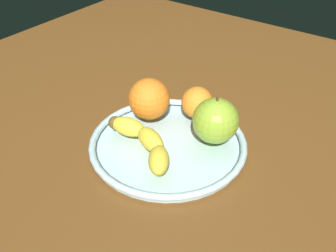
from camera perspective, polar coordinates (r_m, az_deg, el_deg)
ground_plane at (r=72.27cm, az=0.00°, el=-4.37°), size 131.86×131.86×4.00cm
fruit_bowl at (r=70.42cm, az=0.00°, el=-2.56°), size 28.19×28.19×1.80cm
banana at (r=67.07cm, az=-3.56°, el=-2.11°), size 17.26×9.87×3.37cm
apple at (r=68.04cm, az=6.92°, el=0.78°), size 8.12×8.12×8.92cm
orange_back_left at (r=73.75cm, az=-2.76°, el=3.95°), size 7.86×7.86×7.86cm
orange_back_right at (r=74.38cm, az=4.51°, el=3.35°), size 6.05×6.05×6.05cm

